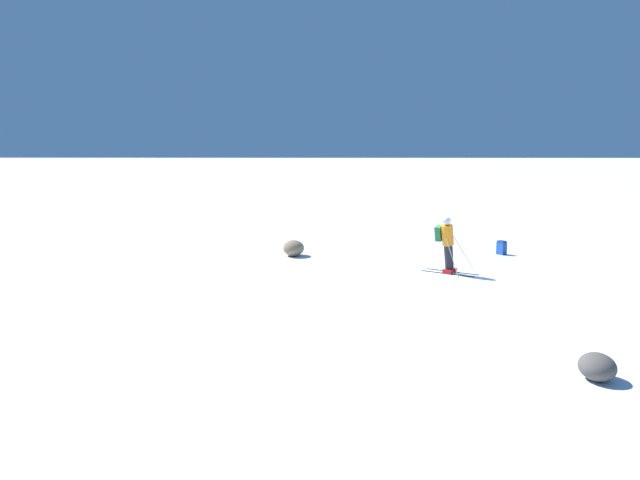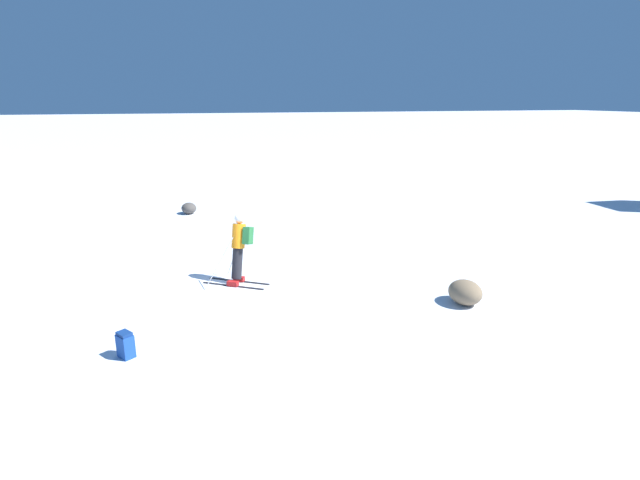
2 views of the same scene
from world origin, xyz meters
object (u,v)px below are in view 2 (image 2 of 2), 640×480
object	(u,v)px
skier	(239,244)
exposed_boulder_0	(465,292)
spare_backpack	(125,345)
exposed_boulder_1	(189,208)

from	to	relation	value
skier	exposed_boulder_0	distance (m)	5.69
spare_backpack	skier	bearing A→B (deg)	-71.41
spare_backpack	exposed_boulder_1	world-z (taller)	spare_backpack
skier	spare_backpack	bearing A→B (deg)	-3.71
skier	spare_backpack	size ratio (longest dim) A/B	3.62
skier	exposed_boulder_1	world-z (taller)	skier
skier	exposed_boulder_0	size ratio (longest dim) A/B	2.10
skier	spare_backpack	distance (m)	4.32
spare_backpack	exposed_boulder_0	size ratio (longest dim) A/B	0.58
exposed_boulder_1	skier	bearing A→B (deg)	6.22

